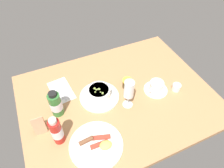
% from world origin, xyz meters
% --- Properties ---
extents(ground_plane, '(1.10, 0.84, 0.03)m').
position_xyz_m(ground_plane, '(0.00, 0.00, -0.01)').
color(ground_plane, '#B27F51').
extents(porridge_bowl, '(0.23, 0.23, 0.08)m').
position_xyz_m(porridge_bowl, '(0.10, -0.04, 0.03)').
color(porridge_bowl, white).
rests_on(porridge_bowl, ground_plane).
extents(cutlery_setting, '(0.14, 0.21, 0.01)m').
position_xyz_m(cutlery_setting, '(0.29, -0.17, 0.00)').
color(cutlery_setting, white).
rests_on(cutlery_setting, ground_plane).
extents(coffee_cup, '(0.14, 0.14, 0.06)m').
position_xyz_m(coffee_cup, '(-0.23, 0.05, 0.03)').
color(coffee_cup, white).
rests_on(coffee_cup, ground_plane).
extents(creamer_jug, '(0.05, 0.05, 0.05)m').
position_xyz_m(creamer_jug, '(-0.34, 0.10, 0.02)').
color(creamer_jug, white).
rests_on(creamer_jug, ground_plane).
extents(wine_glass, '(0.06, 0.06, 0.18)m').
position_xyz_m(wine_glass, '(-0.03, 0.08, 0.12)').
color(wine_glass, white).
rests_on(wine_glass, ground_plane).
extents(jam_jar, '(0.06, 0.06, 0.06)m').
position_xyz_m(jam_jar, '(-0.08, -0.04, 0.03)').
color(jam_jar, '#362811').
rests_on(jam_jar, ground_plane).
extents(sauce_bottle_red, '(0.05, 0.05, 0.18)m').
position_xyz_m(sauce_bottle_red, '(0.37, 0.13, 0.08)').
color(sauce_bottle_red, '#B21E19').
rests_on(sauce_bottle_red, ground_plane).
extents(sauce_bottle_green, '(0.06, 0.06, 0.17)m').
position_xyz_m(sauce_bottle_green, '(0.34, -0.03, 0.08)').
color(sauce_bottle_green, '#337233').
rests_on(sauce_bottle_green, ground_plane).
extents(breakfast_plate, '(0.26, 0.26, 0.04)m').
position_xyz_m(breakfast_plate, '(0.22, 0.24, 0.01)').
color(breakfast_plate, white).
rests_on(breakfast_plate, ground_plane).
extents(menu_card, '(0.06, 0.05, 0.10)m').
position_xyz_m(menu_card, '(0.45, 0.04, 0.05)').
color(menu_card, tan).
rests_on(menu_card, ground_plane).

